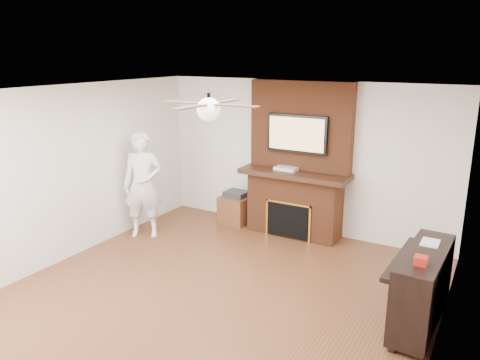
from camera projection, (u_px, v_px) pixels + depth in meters
The scene contains 13 objects.
room_shell at pixel (210, 202), 5.40m from camera, with size 5.36×5.86×2.86m.
fireplace at pixel (297, 175), 7.60m from camera, with size 1.78×0.64×2.50m.
tv at pixel (297, 134), 7.38m from camera, with size 1.00×0.08×0.60m.
ceiling_fan at pixel (209, 108), 5.11m from camera, with size 1.21×1.21×0.31m.
person at pixel (143, 185), 7.52m from camera, with size 0.63×0.42×1.73m, color white.
side_table at pixel (236, 208), 8.26m from camera, with size 0.53×0.53×0.57m.
piano at pixel (422, 287), 5.06m from camera, with size 0.56×1.37×0.97m.
cable_box at pixel (286, 169), 7.56m from camera, with size 0.36×0.21×0.05m, color silver.
candle_orange at pixel (280, 232), 7.71m from camera, with size 0.07×0.07×0.11m, color red.
candle_green at pixel (288, 232), 7.73m from camera, with size 0.07×0.07×0.09m, color #36883C.
candle_cream at pixel (298, 234), 7.65m from camera, with size 0.08×0.08×0.10m, color #F9F7C6.
candle_blue at pixel (304, 238), 7.52m from camera, with size 0.06×0.06×0.07m, color #2B5883.
candle_cream_extra at pixel (286, 232), 7.75m from camera, with size 0.08×0.08×0.10m, color #FFDBCA.
Camera 1 is at (2.85, -4.29, 2.93)m, focal length 35.00 mm.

